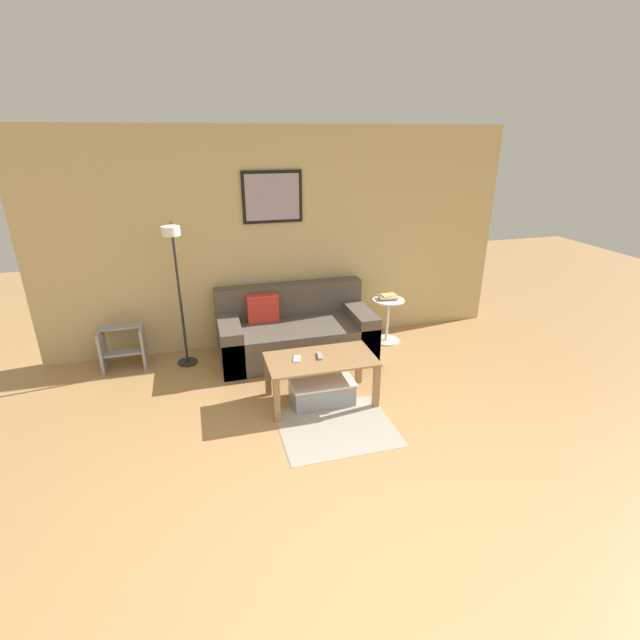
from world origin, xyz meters
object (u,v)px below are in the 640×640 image
Objects in this scene: storage_bin at (322,390)px; cell_phone at (297,359)px; remote_control at (320,356)px; floor_lamp at (177,275)px; step_stool at (123,346)px; book_stack at (388,297)px; couch at (295,332)px; coffee_table at (321,366)px; side_table at (388,316)px.

cell_phone reaches higher than storage_bin.
cell_phone is (-0.22, 0.01, -0.01)m from remote_control.
storage_bin is 0.36m from remote_control.
floor_lamp is 1.12m from step_stool.
remote_control is (-1.19, -1.13, -0.11)m from book_stack.
remote_control is 1.07× the size of cell_phone.
cell_phone is (-0.23, 0.06, 0.35)m from storage_bin.
floor_lamp reaches higher than couch.
coffee_table is (0.01, -1.10, 0.10)m from couch.
floor_lamp reaches higher than book_stack.
step_stool is (-3.12, 0.13, -0.33)m from book_stack.
book_stack reaches higher than step_stool.
floor_lamp is 3.49× the size of step_stool.
step_stool is at bearing 158.92° from cell_phone.
storage_bin is 1.11× the size of side_table.
couch reaches higher than coffee_table.
step_stool is (-1.93, 1.26, -0.22)m from remote_control.
remote_control is at bearing -136.88° from side_table.
floor_lamp is 1.55m from cell_phone.
remote_control is at bearing 93.32° from coffee_table.
side_table is 3.71× the size of remote_control.
couch is 1.20m from side_table.
book_stack is at bearing 44.90° from storage_bin.
coffee_table is 0.24m from cell_phone.
step_stool reaches higher than coffee_table.
storage_bin is 2.53× the size of book_stack.
floor_lamp is (-1.27, 1.02, 0.98)m from storage_bin.
storage_bin is at bearing -34.03° from step_stool.
coffee_table is at bearing -136.00° from side_table.
couch is 12.67× the size of cell_phone.
book_stack reaches higher than coffee_table.
coffee_table is at bearing -89.28° from couch.
storage_bin is 4.10× the size of remote_control.
coffee_table is 1.67m from book_stack.
cell_phone is at bearing 169.03° from coffee_table.
storage_bin is 4.40× the size of cell_phone.
coffee_table is 1.69× the size of storage_bin.
step_stool is (-3.11, 0.15, -0.08)m from side_table.
coffee_table is 0.10m from remote_control.
couch is 11.83× the size of remote_control.
book_stack reaches higher than cell_phone.
cell_phone is at bearing -172.92° from remote_control.
coffee_table reaches higher than storage_bin.
cell_phone is at bearing -101.22° from couch.
book_stack is 1.80m from cell_phone.
couch reaches higher than cell_phone.
couch is 1.13m from storage_bin.
side_table is 1.79m from cell_phone.
coffee_table is at bearing 103.31° from storage_bin.
remote_control is at bearing 96.91° from storage_bin.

